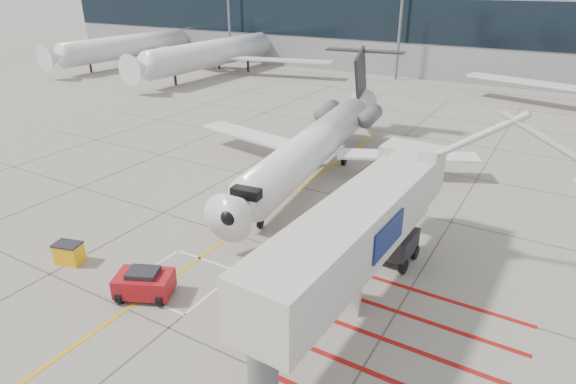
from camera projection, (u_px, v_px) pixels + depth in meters
The scene contains 13 objects.
ground_plane at pixel (226, 281), 23.56m from camera, with size 260.00×260.00×0.00m, color gray.
regional_jet at pixel (304, 133), 32.89m from camera, with size 23.59×29.75×7.80m, color white, non-canonical shape.
jet_bridge at pixel (348, 247), 19.64m from camera, with size 8.38×17.69×7.08m, color silver, non-canonical shape.
pushback_tug at pixel (144, 282), 22.20m from camera, with size 2.53×1.58×1.48m, color #AD101A, non-canonical shape.
spill_bin at pixel (69, 253), 24.90m from camera, with size 1.32×0.88×1.14m, color #FFB20E, non-canonical shape.
baggage_cart at pixel (297, 243), 25.91m from camera, with size 1.76×1.11×1.11m, color #555559, non-canonical shape.
ground_power_unit at pixel (335, 287), 21.58m from camera, with size 2.32×1.35×1.83m, color silver, non-canonical shape.
cone_nose at pixel (262, 207), 30.63m from camera, with size 0.34×0.34×0.48m, color #ED5A0C.
cone_side at pixel (318, 210), 30.18m from camera, with size 0.40×0.40×0.55m, color #F3490C.
terminal_building at pixel (566, 27), 71.13m from camera, with size 180.00×28.00×14.00m, color gray.
terminal_glass_band at pixel (562, 28), 59.67m from camera, with size 180.00×0.10×6.00m, color black.
bg_aircraft_a at pixel (140, 30), 82.17m from camera, with size 33.13×36.81×11.04m, color silver, non-canonical shape.
bg_aircraft_b at pixel (224, 34), 73.64m from camera, with size 34.62×38.46×11.54m, color silver, non-canonical shape.
Camera 1 is at (12.67, -15.44, 13.59)m, focal length 30.00 mm.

